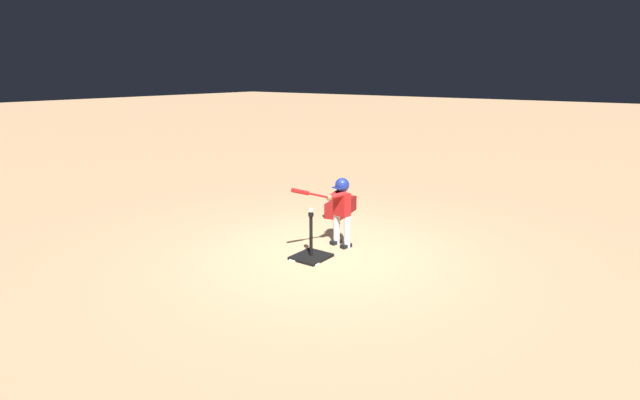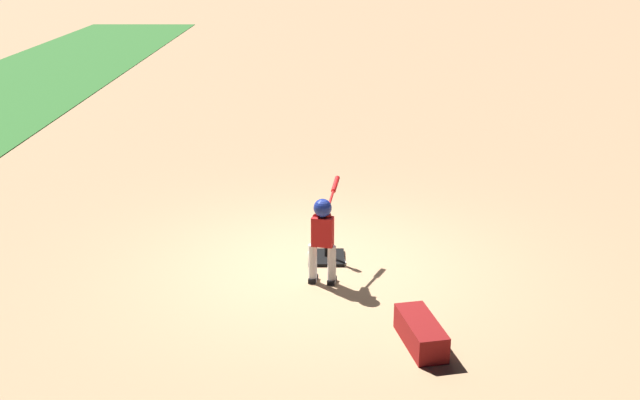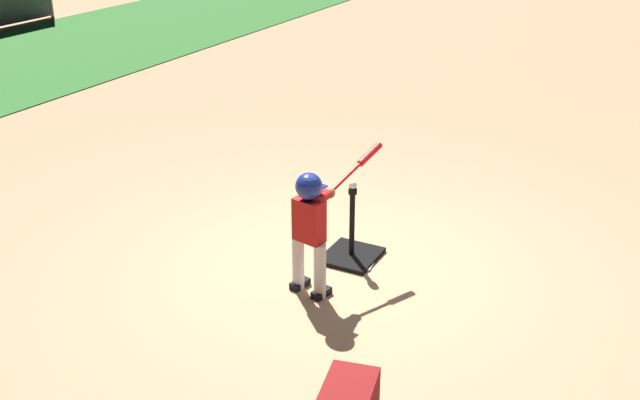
# 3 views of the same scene
# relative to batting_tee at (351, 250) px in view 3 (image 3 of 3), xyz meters

# --- Properties ---
(ground_plane) EXTENTS (90.00, 90.00, 0.00)m
(ground_plane) POSITION_rel_batting_tee_xyz_m (-0.22, 0.05, -0.08)
(ground_plane) COLOR tan
(home_plate) EXTENTS (0.50, 0.50, 0.02)m
(home_plate) POSITION_rel_batting_tee_xyz_m (0.02, -0.00, -0.07)
(home_plate) COLOR white
(home_plate) RESTS_ON ground_plane
(batting_tee) EXTENTS (0.52, 0.46, 0.68)m
(batting_tee) POSITION_rel_batting_tee_xyz_m (0.00, 0.00, 0.00)
(batting_tee) COLOR black
(batting_tee) RESTS_ON ground_plane
(batter_child) EXTENTS (1.07, 0.40, 1.08)m
(batter_child) POSITION_rel_batting_tee_xyz_m (-0.67, 0.04, 0.61)
(batter_child) COLOR silver
(batter_child) RESTS_ON ground_plane
(baseball) EXTENTS (0.07, 0.07, 0.07)m
(baseball) POSITION_rel_batting_tee_xyz_m (0.00, -0.00, 0.65)
(baseball) COLOR white
(baseball) RESTS_ON batting_tee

